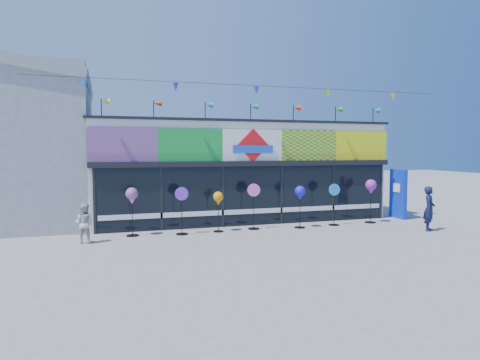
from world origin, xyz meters
name	(u,v)px	position (x,y,z in m)	size (l,w,h in m)	color
ground	(288,243)	(0.00, 0.00, 0.00)	(80.00, 80.00, 0.00)	gray
kite_shop	(234,170)	(0.00, 5.94, 2.05)	(16.00, 5.70, 5.31)	white
blue_sign	(398,194)	(6.53, 3.21, 1.05)	(0.23, 1.05, 2.09)	#0D30C4
spinner_0	(132,197)	(-4.57, 2.66, 1.32)	(0.42, 0.42, 1.66)	black
spinner_1	(182,209)	(-2.92, 2.42, 0.87)	(0.45, 0.42, 1.65)	black
spinner_2	(218,200)	(-1.60, 2.52, 1.15)	(0.37, 0.37, 1.44)	black
spinner_3	(254,205)	(-0.22, 2.62, 0.89)	(0.47, 0.43, 1.69)	black
spinner_4	(300,194)	(1.51, 2.35, 1.27)	(0.40, 0.40, 1.59)	black
spinner_5	(334,203)	(3.02, 2.46, 0.85)	(0.45, 0.41, 1.62)	black
spinner_6	(371,188)	(4.71, 2.53, 1.40)	(0.44, 0.44, 1.74)	black
adult_man	(429,209)	(5.72, 0.43, 0.81)	(0.59, 0.39, 1.61)	#13153B
child	(84,223)	(-6.07, 2.00, 0.62)	(0.60, 0.35, 1.24)	silver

